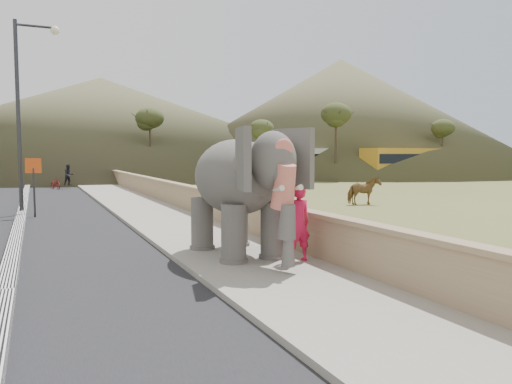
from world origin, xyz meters
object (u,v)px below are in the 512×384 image
cow (364,191)px  motorcyclist (62,179)px  lamppost (26,98)px  elephant_and_man (237,194)px

cow → motorcyclist: bearing=37.0°
motorcyclist → cow: bearing=-53.6°
lamppost → motorcyclist: (2.03, 15.93, -4.16)m
lamppost → cow: size_ratio=4.75×
lamppost → elephant_and_man: bearing=-67.9°
cow → motorcyclist: (-13.32, 18.05, 0.00)m
elephant_and_man → cow: bearing=41.7°
cow → elephant_and_man: (-10.64, -9.47, 0.89)m
cow → motorcyclist: motorcyclist is taller
motorcyclist → lamppost: bearing=-97.3°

